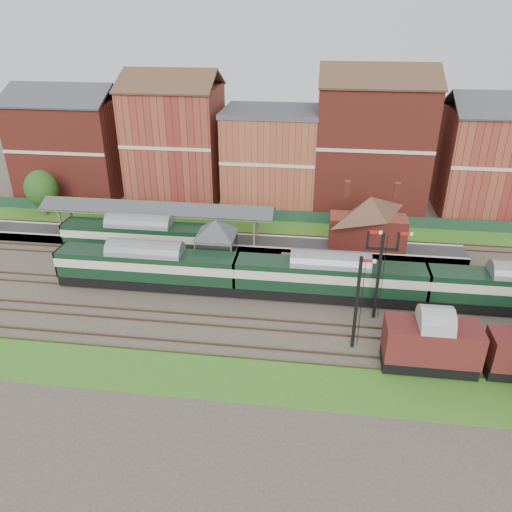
# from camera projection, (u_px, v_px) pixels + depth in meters

# --- Properties ---
(ground) EXTENTS (160.00, 160.00, 0.00)m
(ground) POSITION_uv_depth(u_px,v_px,m) (242.00, 293.00, 47.09)
(ground) COLOR #473D33
(ground) RESTS_ON ground
(grass_back) EXTENTS (90.00, 4.50, 0.06)m
(grass_back) POSITION_uv_depth(u_px,v_px,m) (262.00, 227.00, 61.26)
(grass_back) COLOR #2D6619
(grass_back) RESTS_ON ground
(grass_front) EXTENTS (90.00, 5.00, 0.06)m
(grass_front) POSITION_uv_depth(u_px,v_px,m) (216.00, 376.00, 36.44)
(grass_front) COLOR #2D6619
(grass_front) RESTS_ON ground
(fence) EXTENTS (90.00, 0.12, 1.50)m
(fence) POSITION_uv_depth(u_px,v_px,m) (264.00, 215.00, 62.71)
(fence) COLOR #193823
(fence) RESTS_ON ground
(platform) EXTENTS (55.00, 3.40, 1.00)m
(platform) POSITION_uv_depth(u_px,v_px,m) (212.00, 242.00, 56.10)
(platform) COLOR #2D2D2D
(platform) RESTS_ON ground
(signal_box) EXTENTS (5.40, 5.40, 6.00)m
(signal_box) POSITION_uv_depth(u_px,v_px,m) (217.00, 246.00, 48.90)
(signal_box) COLOR #677E5A
(signal_box) RESTS_ON ground
(brick_hut) EXTENTS (3.20, 2.64, 2.94)m
(brick_hut) POSITION_uv_depth(u_px,v_px,m) (297.00, 269.00, 48.85)
(brick_hut) COLOR maroon
(brick_hut) RESTS_ON ground
(station_building) EXTENTS (8.10, 8.10, 5.90)m
(station_building) POSITION_uv_depth(u_px,v_px,m) (368.00, 221.00, 52.55)
(station_building) COLOR maroon
(station_building) RESTS_ON platform
(canopy) EXTENTS (26.00, 3.89, 4.08)m
(canopy) POSITION_uv_depth(u_px,v_px,m) (157.00, 206.00, 54.98)
(canopy) COLOR #485133
(canopy) RESTS_ON platform
(semaphore_bracket) EXTENTS (3.60, 0.25, 8.18)m
(semaphore_bracket) POSITION_uv_depth(u_px,v_px,m) (380.00, 270.00, 41.38)
(semaphore_bracket) COLOR black
(semaphore_bracket) RESTS_ON ground
(semaphore_siding) EXTENTS (1.23, 0.25, 8.00)m
(semaphore_siding) POSITION_uv_depth(u_px,v_px,m) (357.00, 302.00, 37.84)
(semaphore_siding) COLOR black
(semaphore_siding) RESTS_ON ground
(town_backdrop) EXTENTS (69.00, 10.00, 16.00)m
(town_backdrop) POSITION_uv_depth(u_px,v_px,m) (270.00, 152.00, 66.14)
(town_backdrop) COLOR maroon
(town_backdrop) RESTS_ON ground
(dmu_train) EXTENTS (51.40, 2.70, 3.95)m
(dmu_train) POSITION_uv_depth(u_px,v_px,m) (329.00, 277.00, 45.11)
(dmu_train) COLOR black
(dmu_train) RESTS_ON ground
(platform_railcar) EXTENTS (16.75, 2.64, 3.86)m
(platform_railcar) POSITION_uv_depth(u_px,v_px,m) (141.00, 236.00, 53.25)
(platform_railcar) COLOR black
(platform_railcar) RESTS_ON ground
(goods_van_a) EXTENTS (6.75, 2.93, 4.10)m
(goods_van_a) POSITION_uv_depth(u_px,v_px,m) (431.00, 343.00, 36.26)
(goods_van_a) COLOR black
(goods_van_a) RESTS_ON ground
(tree_back) EXTENTS (4.10, 4.10, 5.99)m
(tree_back) POSITION_uv_depth(u_px,v_px,m) (41.00, 188.00, 63.13)
(tree_back) COLOR #382619
(tree_back) RESTS_ON ground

